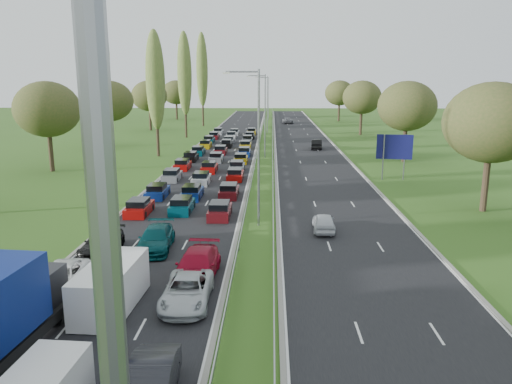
{
  "coord_description": "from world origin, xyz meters",
  "views": [
    {
      "loc": [
        5.48,
        5.21,
        11.21
      ],
      "look_at": [
        4.13,
        48.28,
        1.5
      ],
      "focal_mm": 35.0,
      "sensor_mm": 36.0,
      "label": 1
    }
  ],
  "objects_px": {
    "white_van_rear": "(113,284)",
    "near_car_3": "(102,243)",
    "near_car_2": "(62,277)",
    "direction_sign": "(394,149)"
  },
  "relations": [
    {
      "from": "white_van_rear",
      "to": "near_car_3",
      "type": "bearing_deg",
      "value": 115.4
    },
    {
      "from": "white_van_rear",
      "to": "near_car_2",
      "type": "bearing_deg",
      "value": 151.76
    },
    {
      "from": "near_car_2",
      "to": "near_car_3",
      "type": "height_order",
      "value": "near_car_3"
    },
    {
      "from": "near_car_3",
      "to": "near_car_2",
      "type": "bearing_deg",
      "value": -89.02
    },
    {
      "from": "direction_sign",
      "to": "near_car_2",
      "type": "bearing_deg",
      "value": -129.07
    },
    {
      "from": "near_car_3",
      "to": "white_van_rear",
      "type": "xyz_separation_m",
      "value": [
        3.23,
        -7.8,
        0.47
      ]
    },
    {
      "from": "near_car_2",
      "to": "near_car_3",
      "type": "distance_m",
      "value": 5.67
    },
    {
      "from": "near_car_2",
      "to": "white_van_rear",
      "type": "height_order",
      "value": "white_van_rear"
    },
    {
      "from": "near_car_3",
      "to": "white_van_rear",
      "type": "relative_size",
      "value": 0.82
    },
    {
      "from": "near_car_3",
      "to": "white_van_rear",
      "type": "bearing_deg",
      "value": -63.43
    }
  ]
}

